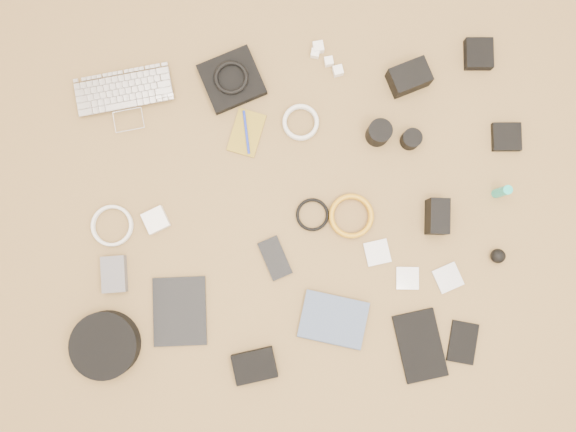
{
  "coord_description": "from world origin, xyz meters",
  "views": [
    {
      "loc": [
        -0.02,
        -0.15,
        1.75
      ],
      "look_at": [
        -0.02,
        -0.01,
        0.02
      ],
      "focal_mm": 35.0,
      "sensor_mm": 36.0,
      "label": 1
    }
  ],
  "objects_px": {
    "tablet": "(180,311)",
    "paperback": "(328,344)",
    "phone": "(275,258)",
    "laptop": "(127,104)",
    "dslr_camera": "(409,77)",
    "headphone_case": "(105,345)"
  },
  "relations": [
    {
      "from": "laptop",
      "to": "paperback",
      "type": "height_order",
      "value": "laptop"
    },
    {
      "from": "tablet",
      "to": "phone",
      "type": "xyz_separation_m",
      "value": [
        0.3,
        0.15,
        0.0
      ]
    },
    {
      "from": "dslr_camera",
      "to": "headphone_case",
      "type": "distance_m",
      "value": 1.24
    },
    {
      "from": "headphone_case",
      "to": "paperback",
      "type": "distance_m",
      "value": 0.68
    },
    {
      "from": "phone",
      "to": "headphone_case",
      "type": "distance_m",
      "value": 0.58
    },
    {
      "from": "laptop",
      "to": "dslr_camera",
      "type": "xyz_separation_m",
      "value": [
        0.89,
        0.05,
        0.02
      ]
    },
    {
      "from": "laptop",
      "to": "dslr_camera",
      "type": "relative_size",
      "value": 2.55
    },
    {
      "from": "dslr_camera",
      "to": "paperback",
      "type": "distance_m",
      "value": 0.86
    },
    {
      "from": "tablet",
      "to": "paperback",
      "type": "xyz_separation_m",
      "value": [
        0.45,
        -0.11,
        0.01
      ]
    },
    {
      "from": "phone",
      "to": "paperback",
      "type": "relative_size",
      "value": 0.64
    },
    {
      "from": "tablet",
      "to": "phone",
      "type": "bearing_deg",
      "value": 26.82
    },
    {
      "from": "paperback",
      "to": "laptop",
      "type": "bearing_deg",
      "value": 52.52
    },
    {
      "from": "laptop",
      "to": "phone",
      "type": "bearing_deg",
      "value": -56.79
    },
    {
      "from": "laptop",
      "to": "tablet",
      "type": "distance_m",
      "value": 0.67
    },
    {
      "from": "laptop",
      "to": "phone",
      "type": "xyz_separation_m",
      "value": [
        0.46,
        -0.5,
        -0.01
      ]
    },
    {
      "from": "tablet",
      "to": "laptop",
      "type": "bearing_deg",
      "value": 102.94
    },
    {
      "from": "paperback",
      "to": "dslr_camera",
      "type": "bearing_deg",
      "value": -4.98
    },
    {
      "from": "paperback",
      "to": "phone",
      "type": "bearing_deg",
      "value": 44.4
    },
    {
      "from": "laptop",
      "to": "tablet",
      "type": "xyz_separation_m",
      "value": [
        0.16,
        -0.65,
        -0.01
      ]
    },
    {
      "from": "tablet",
      "to": "phone",
      "type": "relative_size",
      "value": 1.66
    },
    {
      "from": "tablet",
      "to": "phone",
      "type": "height_order",
      "value": "same"
    },
    {
      "from": "dslr_camera",
      "to": "phone",
      "type": "bearing_deg",
      "value": -148.45
    }
  ]
}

